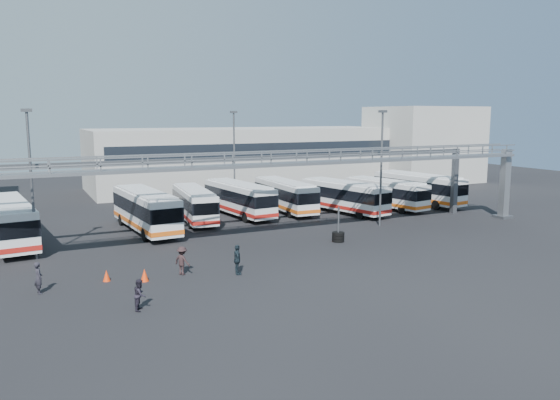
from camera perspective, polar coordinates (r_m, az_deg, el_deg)
name	(u,v)px	position (r m, az deg, el deg)	size (l,w,h in m)	color
ground	(297,260)	(37.51, 1.78, -6.26)	(140.00, 140.00, 0.00)	black
gantry	(262,172)	(41.72, -1.93, 2.98)	(51.40, 5.15, 7.10)	gray
warehouse	(247,157)	(75.98, -3.51, 4.48)	(42.00, 14.00, 8.00)	#9E9E99
building_right	(423,144)	(84.43, 14.73, 5.66)	(14.00, 12.00, 11.00)	#B2B2AD
light_pole_left	(31,176)	(40.26, -24.57, 2.28)	(0.70, 0.35, 10.21)	#4C4F54
light_pole_mid	(381,162)	(48.72, 10.55, 3.94)	(0.70, 0.35, 10.21)	#4C4F54
light_pole_back	(234,154)	(58.07, -4.81, 4.83)	(0.70, 0.35, 10.21)	#4C4F54
bus_1	(10,221)	(45.80, -26.36, -1.96)	(3.84, 11.61, 3.46)	silver
bus_3	(146,209)	(47.47, -13.87, -0.93)	(3.50, 11.60, 3.47)	silver
bus_4	(194,203)	(51.12, -8.96, -0.33)	(3.35, 10.35, 3.09)	silver
bus_5	(239,198)	(53.41, -4.31, 0.25)	(3.58, 10.95, 3.26)	silver
bus_6	(285,194)	(55.63, 0.54, 0.58)	(2.67, 10.58, 3.20)	silver
bus_7	(344,196)	(55.23, 6.68, 0.47)	(4.49, 10.87, 3.22)	silver
bus_8	(386,193)	(58.60, 10.98, 0.77)	(4.10, 10.36, 3.07)	silver
bus_9	(418,188)	(62.02, 14.24, 1.27)	(4.18, 11.48, 3.41)	silver
pedestrian_a	(38,278)	(33.20, -23.92, -7.44)	(0.65, 0.43, 1.79)	#232129
pedestrian_b	(140,295)	(28.84, -14.42, -9.55)	(0.78, 0.61, 1.61)	black
pedestrian_c	(182,261)	(34.39, -10.18, -6.26)	(1.15, 0.66, 1.78)	black
pedestrian_d	(237,260)	(33.96, -4.48, -6.24)	(1.11, 0.46, 1.89)	black
cone_left	(107,276)	(34.32, -17.67, -7.53)	(0.43, 0.43, 0.68)	#F3390D
cone_right	(145,275)	(33.68, -13.97, -7.61)	(0.48, 0.48, 0.76)	#F3390D
tire_stack	(338,236)	(42.84, 6.10, -3.75)	(0.97, 0.97, 2.76)	black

